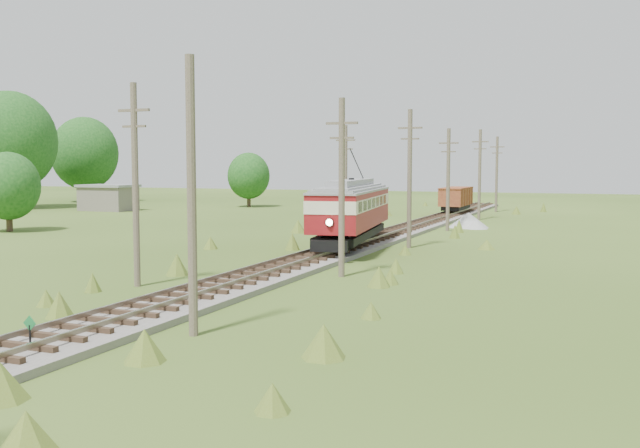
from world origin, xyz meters
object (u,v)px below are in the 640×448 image
at_px(gravel_pile, 470,221).
at_px(streetcar, 351,207).
at_px(switch_marker, 30,331).
at_px(gondola, 456,198).

bearing_deg(gravel_pile, streetcar, -102.39).
relative_size(streetcar, gravel_pile, 3.44).
distance_m(switch_marker, streetcar, 27.31).
distance_m(switch_marker, gravel_pile, 46.36).
relative_size(streetcar, gondola, 1.77).
distance_m(gondola, gravel_pile, 15.56).
relative_size(gondola, gravel_pile, 1.95).
distance_m(streetcar, gondola, 33.87).
bearing_deg(gondola, streetcar, -90.15).
bearing_deg(gondola, switch_marker, -90.33).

